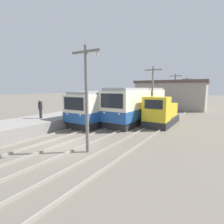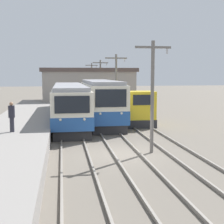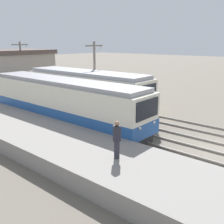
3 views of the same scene
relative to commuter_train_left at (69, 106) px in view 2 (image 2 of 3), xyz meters
The scene contains 14 objects.
ground_plane 11.26m from the commuter_train_left, 76.51° to the right, with size 200.00×200.00×0.00m, color #665E54.
platform_left 11.49m from the commuter_train_left, 108.62° to the right, with size 4.50×54.00×0.94m, color gray.
track_left 10.95m from the commuter_train_left, 90.00° to the right, with size 1.54×60.00×0.14m.
track_center 11.30m from the commuter_train_left, 75.51° to the right, with size 1.54×60.00×0.14m.
track_right 12.39m from the commuter_train_left, 61.84° to the right, with size 1.54×60.00×0.14m.
commuter_train_left is the anchor object (origin of this frame).
commuter_train_center 2.82m from the commuter_train_left, ahead, with size 2.84×12.14×3.85m.
shunting_locomotive 5.85m from the commuter_train_left, ahead, with size 2.40×5.99×3.00m.
catenary_mast_near 11.80m from the commuter_train_left, 68.32° to the right, with size 2.00×0.20×6.21m.
catenary_mast_mid 4.72m from the commuter_train_left, 10.08° to the left, with size 2.00×0.20×6.21m.
catenary_mast_far 13.22m from the commuter_train_left, 70.79° to the left, with size 2.00×0.20×6.21m.
catenary_mast_distant 24.42m from the commuter_train_left, 79.81° to the left, with size 2.00×0.20×6.21m.
person_on_platform 8.96m from the commuter_train_left, 114.03° to the right, with size 0.38×0.38×1.81m.
station_building 15.49m from the commuter_train_left, 78.85° to the left, with size 12.60×6.30×5.22m.
Camera 2 is at (-3.26, -16.63, 4.40)m, focal length 50.00 mm.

